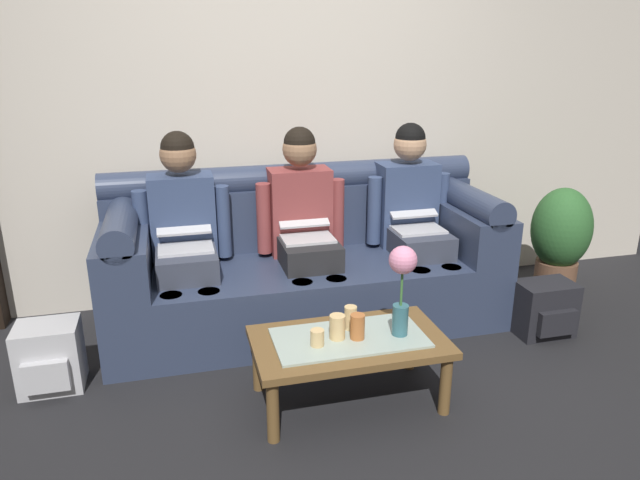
{
  "coord_description": "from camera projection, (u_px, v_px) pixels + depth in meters",
  "views": [
    {
      "loc": [
        -0.77,
        -2.19,
        1.69
      ],
      "look_at": [
        0.02,
        0.86,
        0.63
      ],
      "focal_mm": 32.78,
      "sensor_mm": 36.0,
      "label": 1
    }
  ],
  "objects": [
    {
      "name": "ground_plane",
      "position": [
        361.0,
        425.0,
        2.73
      ],
      "size": [
        14.0,
        14.0,
        0.0
      ],
      "primitive_type": "plane",
      "color": "black"
    },
    {
      "name": "back_wall_patterned",
      "position": [
        284.0,
        83.0,
        3.83
      ],
      "size": [
        6.0,
        0.12,
        2.9
      ],
      "primitive_type": "cube",
      "color": "beige",
      "rests_on": "ground_plane"
    },
    {
      "name": "couch",
      "position": [
        304.0,
        265.0,
        3.68
      ],
      "size": [
        2.4,
        0.88,
        0.96
      ],
      "color": "#2D3851",
      "rests_on": "ground_plane"
    },
    {
      "name": "person_left",
      "position": [
        184.0,
        230.0,
        3.42
      ],
      "size": [
        0.56,
        0.67,
        1.22
      ],
      "color": "#383D4C",
      "rests_on": "ground_plane"
    },
    {
      "name": "person_middle",
      "position": [
        304.0,
        221.0,
        3.59
      ],
      "size": [
        0.56,
        0.67,
        1.22
      ],
      "color": "#232326",
      "rests_on": "ground_plane"
    },
    {
      "name": "person_right",
      "position": [
        413.0,
        213.0,
        3.76
      ],
      "size": [
        0.56,
        0.67,
        1.22
      ],
      "color": "#383D4C",
      "rests_on": "ground_plane"
    },
    {
      "name": "coffee_table",
      "position": [
        349.0,
        346.0,
        2.82
      ],
      "size": [
        0.93,
        0.53,
        0.36
      ],
      "color": "brown",
      "rests_on": "ground_plane"
    },
    {
      "name": "flower_vase",
      "position": [
        402.0,
        277.0,
        2.74
      ],
      "size": [
        0.13,
        0.13,
        0.45
      ],
      "color": "#336672",
      "rests_on": "coffee_table"
    },
    {
      "name": "cup_near_left",
      "position": [
        337.0,
        327.0,
        2.77
      ],
      "size": [
        0.08,
        0.08,
        0.12
      ],
      "primitive_type": "cylinder",
      "color": "#DBB77A",
      "rests_on": "coffee_table"
    },
    {
      "name": "cup_near_right",
      "position": [
        351.0,
        318.0,
        2.87
      ],
      "size": [
        0.06,
        0.06,
        0.12
      ],
      "primitive_type": "cylinder",
      "color": "#DBB77A",
      "rests_on": "coffee_table"
    },
    {
      "name": "cup_far_center",
      "position": [
        357.0,
        327.0,
        2.77
      ],
      "size": [
        0.07,
        0.07,
        0.12
      ],
      "primitive_type": "cylinder",
      "color": "#B26633",
      "rests_on": "coffee_table"
    },
    {
      "name": "cup_far_left",
      "position": [
        317.0,
        338.0,
        2.71
      ],
      "size": [
        0.07,
        0.07,
        0.08
      ],
      "primitive_type": "cylinder",
      "color": "#DBB77A",
      "rests_on": "coffee_table"
    },
    {
      "name": "backpack_right",
      "position": [
        545.0,
        309.0,
        3.54
      ],
      "size": [
        0.34,
        0.28,
        0.33
      ],
      "color": "black",
      "rests_on": "ground_plane"
    },
    {
      "name": "backpack_left",
      "position": [
        50.0,
        358.0,
        2.98
      ],
      "size": [
        0.31,
        0.29,
        0.35
      ],
      "color": "#B7B7BC",
      "rests_on": "ground_plane"
    },
    {
      "name": "potted_plant",
      "position": [
        560.0,
        238.0,
        4.0
      ],
      "size": [
        0.4,
        0.4,
        0.78
      ],
      "color": "brown",
      "rests_on": "ground_plane"
    }
  ]
}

